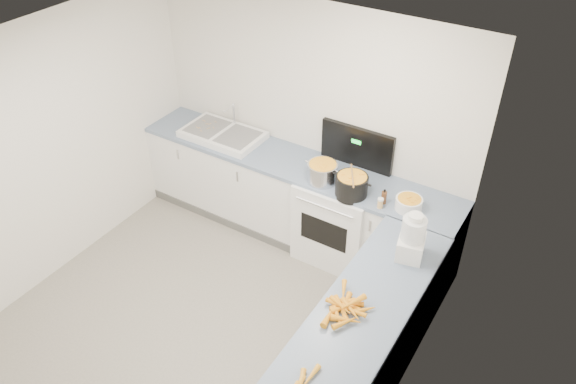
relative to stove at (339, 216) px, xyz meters
The scene contains 18 objects.
floor 1.84m from the stove, 108.07° to the right, with size 3.50×4.00×0.00m, color gray, non-canonical shape.
ceiling 2.69m from the stove, 108.07° to the right, with size 3.50×4.00×0.00m, color silver, non-canonical shape.
wall_back 1.00m from the stove, 150.23° to the left, with size 3.50×2.50×0.00m, color silver, non-canonical shape.
wall_left 2.96m from the stove, 143.77° to the right, with size 4.00×2.50×0.00m, color silver, non-canonical shape.
wall_right 2.21m from the stove, 54.55° to the right, with size 4.00×2.50×0.00m, color silver, non-canonical shape.
counter_back 0.55m from the stove, behind, with size 3.50×0.62×0.94m.
counter_right 1.65m from the stove, 56.99° to the right, with size 0.62×2.20×0.94m.
stove is the anchor object (origin of this frame).
sink 1.54m from the stove, behind, with size 0.86×0.52×0.31m.
steel_pot 0.59m from the stove, 137.43° to the right, with size 0.29×0.29×0.21m, color silver.
black_pot 0.61m from the stove, 43.44° to the right, with size 0.30×0.30×0.22m, color black.
wooden_spoon 0.72m from the stove, 43.44° to the right, with size 0.02×0.02×0.37m, color #AD7A47.
mixing_bowl 0.89m from the stove, ahead, with size 0.24×0.24×0.11m, color white.
extract_bottle 0.74m from the stove, 16.19° to the right, with size 0.05×0.05×0.12m, color #593319.
spice_jar 0.75m from the stove, 24.17° to the right, with size 0.05×0.05×0.09m, color #E5B266.
food_processor 1.34m from the stove, 34.99° to the right, with size 0.25×0.29×0.42m.
carrot_pile 1.75m from the stove, 61.87° to the right, with size 0.35×0.46×0.09m.
peelings 1.76m from the stove, behind, with size 0.22×0.26×0.01m.
Camera 1 is at (2.45, -2.35, 4.05)m, focal length 35.00 mm.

